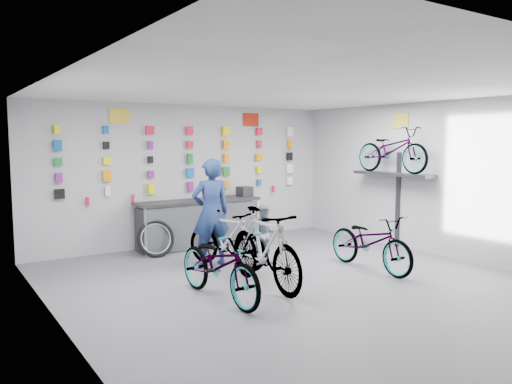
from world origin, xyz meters
TOP-DOWN VIEW (x-y plane):
  - floor at (0.00, 0.00)m, footprint 8.00×8.00m
  - ceiling at (0.00, 0.00)m, footprint 8.00×8.00m
  - wall_back at (0.00, 4.00)m, footprint 7.00×0.00m
  - wall_left at (-3.50, 0.00)m, footprint 0.00×8.00m
  - wall_right at (3.50, 0.00)m, footprint 0.00×8.00m
  - counter at (0.00, 3.54)m, footprint 2.70×0.66m
  - merch_wall at (0.12, 3.93)m, footprint 5.58×0.08m
  - wall_bracket at (3.33, 1.20)m, footprint 0.39×1.90m
  - sign_left at (-1.50, 3.98)m, footprint 0.42×0.02m
  - sign_right at (1.60, 3.98)m, footprint 0.42×0.02m
  - sign_side at (3.48, 1.20)m, footprint 0.02×0.40m
  - bike_left at (-1.40, 0.20)m, footprint 0.79×1.97m
  - bike_center at (-0.52, 0.36)m, footprint 0.70×2.06m
  - bike_right at (1.60, 0.18)m, footprint 0.70×1.91m
  - bike_service at (-0.40, 1.72)m, footprint 1.06×1.79m
  - bike_wall at (3.25, 1.20)m, footprint 0.63×1.80m
  - clerk at (-0.55, 2.00)m, footprint 0.77×0.57m
  - customer at (0.29, 1.50)m, footprint 0.64×0.57m
  - spare_wheel at (-1.13, 3.17)m, footprint 0.76×0.35m
  - register at (1.15, 3.55)m, footprint 0.30×0.31m

SIDE VIEW (x-z plane):
  - floor at x=0.00m, z-range 0.00..0.00m
  - spare_wheel at x=-1.13m, z-range -0.01..0.72m
  - counter at x=0.00m, z-range -0.01..0.99m
  - bike_right at x=1.60m, z-range 0.00..0.99m
  - bike_left at x=-1.40m, z-range 0.00..1.02m
  - bike_service at x=-0.40m, z-range 0.00..1.04m
  - customer at x=0.29m, z-range 0.00..1.09m
  - bike_center at x=-0.52m, z-range 0.00..1.22m
  - clerk at x=-0.55m, z-range 0.00..1.93m
  - register at x=1.15m, z-range 1.00..1.22m
  - wall_bracket at x=3.33m, z-range 0.46..2.46m
  - wall_back at x=0.00m, z-range -2.00..5.00m
  - wall_left at x=-3.50m, z-range -2.50..5.50m
  - wall_right at x=3.50m, z-range -2.50..5.50m
  - merch_wall at x=0.12m, z-range 1.01..2.58m
  - bike_wall at x=3.25m, z-range 1.58..2.53m
  - sign_side at x=3.48m, z-range 2.50..2.80m
  - sign_left at x=-1.50m, z-range 2.57..2.87m
  - sign_right at x=1.60m, z-range 2.57..2.87m
  - ceiling at x=0.00m, z-range 3.00..3.00m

